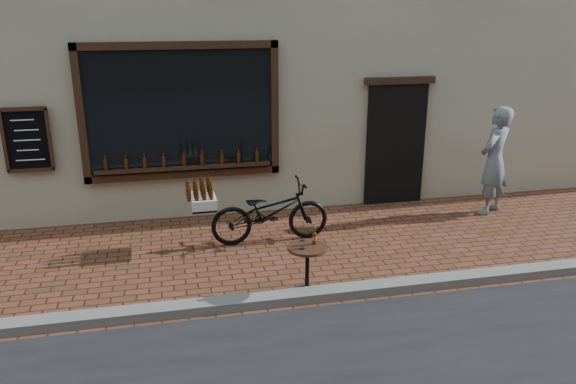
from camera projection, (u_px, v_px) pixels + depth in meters
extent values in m
plane|color=#512F1A|center=(355.00, 303.00, 6.95)|extent=(90.00, 90.00, 0.00)
cube|color=slate|center=(350.00, 291.00, 7.12)|extent=(90.00, 0.25, 0.12)
cube|color=black|center=(181.00, 112.00, 9.19)|extent=(3.00, 0.06, 2.00)
cube|color=black|center=(177.00, 45.00, 8.84)|extent=(3.24, 0.10, 0.12)
cube|color=black|center=(185.00, 174.00, 9.50)|extent=(3.24, 0.10, 0.12)
cube|color=black|center=(81.00, 116.00, 8.85)|extent=(0.12, 0.10, 2.24)
cube|color=black|center=(275.00, 109.00, 9.48)|extent=(0.12, 0.10, 2.24)
cube|color=black|center=(184.00, 168.00, 9.41)|extent=(2.90, 0.16, 0.05)
cube|color=black|center=(395.00, 145.00, 10.20)|extent=(1.10, 0.10, 2.20)
cube|color=black|center=(400.00, 81.00, 9.81)|extent=(1.30, 0.10, 0.12)
cube|color=black|center=(27.00, 140.00, 8.80)|extent=(0.62, 0.04, 0.92)
cylinder|color=#3D1C07|center=(106.00, 165.00, 9.12)|extent=(0.06, 0.06, 0.19)
cylinder|color=#3D1C07|center=(126.00, 164.00, 9.19)|extent=(0.06, 0.06, 0.19)
cylinder|color=#3D1C07|center=(146.00, 163.00, 9.25)|extent=(0.06, 0.06, 0.19)
cylinder|color=#3D1C07|center=(165.00, 162.00, 9.31)|extent=(0.06, 0.06, 0.19)
cylinder|color=#3D1C07|center=(184.00, 161.00, 9.38)|extent=(0.06, 0.06, 0.19)
cylinder|color=#3D1C07|center=(203.00, 160.00, 9.44)|extent=(0.06, 0.06, 0.19)
cylinder|color=#3D1C07|center=(221.00, 159.00, 9.50)|extent=(0.06, 0.06, 0.19)
cylinder|color=#3D1C07|center=(240.00, 158.00, 9.57)|extent=(0.06, 0.06, 0.19)
cylinder|color=#3D1C07|center=(258.00, 157.00, 9.63)|extent=(0.06, 0.06, 0.19)
imported|color=black|center=(270.00, 212.00, 8.63)|extent=(1.84, 0.68, 0.96)
cube|color=black|center=(203.00, 206.00, 8.35)|extent=(0.37, 0.52, 0.03)
cube|color=silver|center=(203.00, 201.00, 8.32)|extent=(0.37, 0.54, 0.15)
cylinder|color=#3D1C07|center=(211.00, 193.00, 8.11)|extent=(0.06, 0.06, 0.20)
cylinder|color=#3D1C07|center=(204.00, 193.00, 8.09)|extent=(0.06, 0.06, 0.20)
cylinder|color=#3D1C07|center=(196.00, 194.00, 8.07)|extent=(0.06, 0.06, 0.20)
cylinder|color=#3D1C07|center=(189.00, 195.00, 8.04)|extent=(0.06, 0.06, 0.20)
cylinder|color=#3D1C07|center=(210.00, 190.00, 8.23)|extent=(0.06, 0.06, 0.20)
cylinder|color=#3D1C07|center=(203.00, 191.00, 8.21)|extent=(0.06, 0.06, 0.20)
cylinder|color=#3D1C07|center=(196.00, 191.00, 8.18)|extent=(0.06, 0.06, 0.20)
cylinder|color=#3D1C07|center=(188.00, 192.00, 8.16)|extent=(0.06, 0.06, 0.20)
cylinder|color=#3D1C07|center=(209.00, 188.00, 8.35)|extent=(0.06, 0.06, 0.20)
cylinder|color=#3D1C07|center=(202.00, 188.00, 8.32)|extent=(0.06, 0.06, 0.20)
cylinder|color=#3D1C07|center=(195.00, 189.00, 8.30)|extent=(0.06, 0.06, 0.20)
cylinder|color=#3D1C07|center=(188.00, 189.00, 8.28)|extent=(0.06, 0.06, 0.20)
cylinder|color=#3D1C07|center=(208.00, 185.00, 8.47)|extent=(0.06, 0.06, 0.20)
cylinder|color=#3D1C07|center=(201.00, 186.00, 8.44)|extent=(0.06, 0.06, 0.20)
cylinder|color=black|center=(307.00, 293.00, 7.16)|extent=(0.38, 0.38, 0.03)
cylinder|color=black|center=(307.00, 271.00, 7.07)|extent=(0.05, 0.05, 0.60)
cylinder|color=black|center=(307.00, 248.00, 6.97)|extent=(0.51, 0.51, 0.03)
cylinder|color=gold|center=(314.00, 238.00, 7.00)|extent=(0.05, 0.05, 0.05)
cylinder|color=white|center=(302.00, 245.00, 6.87)|extent=(0.07, 0.07, 0.11)
imported|color=slate|center=(494.00, 161.00, 9.72)|extent=(0.83, 0.76, 1.90)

